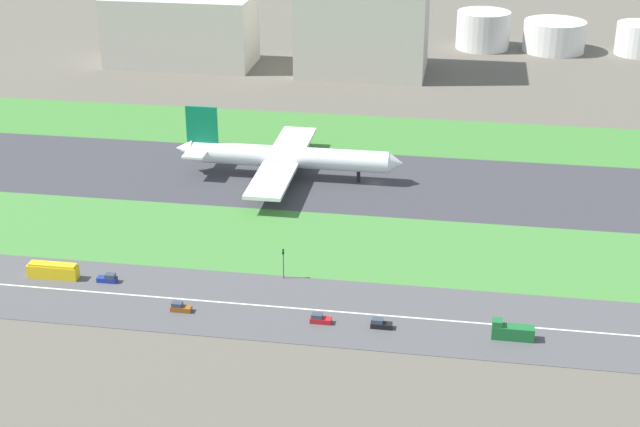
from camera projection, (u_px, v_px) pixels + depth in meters
name	position (u px, v px, depth m)	size (l,w,h in m)	color
ground_plane	(375.00, 183.00, 266.12)	(800.00, 800.00, 0.00)	#5B564C
runway	(375.00, 183.00, 266.10)	(280.00, 46.00, 0.10)	#38383D
grass_median_north	(389.00, 135.00, 303.07)	(280.00, 36.00, 0.10)	#3D7A33
grass_median_south	(357.00, 246.00, 229.13)	(280.00, 36.00, 0.10)	#427F38
highway	(338.00, 312.00, 200.28)	(280.00, 28.00, 0.10)	#4C4C4F
highway_centerline	(338.00, 312.00, 200.26)	(266.00, 0.50, 0.01)	silver
airliner	(284.00, 157.00, 267.39)	(65.00, 56.00, 19.70)	white
car_1	(180.00, 307.00, 200.22)	(4.40, 1.80, 2.00)	brown
car_3	(108.00, 278.00, 212.12)	(4.40, 1.80, 2.00)	navy
car_4	(380.00, 324.00, 194.03)	(4.40, 1.80, 2.00)	black
bus_0	(53.00, 271.00, 213.64)	(11.60, 2.50, 3.50)	yellow
truck_0	(512.00, 332.00, 189.88)	(8.40, 2.50, 4.00)	#19662D
car_5	(320.00, 319.00, 195.86)	(4.40, 1.80, 2.00)	#B2191E
traffic_light	(283.00, 261.00, 212.35)	(0.36, 0.50, 7.20)	#4C4C51
terminal_building	(181.00, 30.00, 376.55)	(57.49, 27.55, 27.18)	beige
hangar_building	(363.00, 9.00, 361.46)	(48.65, 33.41, 49.17)	beige
fuel_tank_west	(483.00, 30.00, 402.14)	(22.37, 22.37, 15.63)	silver
fuel_tank_centre	(554.00, 36.00, 398.42)	(25.66, 25.66, 12.66)	silver
fuel_tank_east	(639.00, 39.00, 393.32)	(19.25, 19.25, 12.96)	silver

